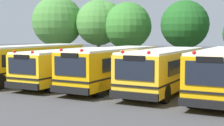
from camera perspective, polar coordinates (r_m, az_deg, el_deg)
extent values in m
plane|color=#424244|center=(21.27, 4.30, -4.49)|extent=(160.00, 160.00, 0.00)
cube|color=yellow|center=(25.84, -13.88, 0.26)|extent=(2.55, 11.13, 2.18)
cube|color=white|center=(25.77, -13.93, 2.81)|extent=(2.50, 10.90, 0.12)
cube|color=black|center=(25.24, -11.28, 1.00)|extent=(0.09, 8.67, 0.78)
cube|color=black|center=(26.87, -15.51, 1.15)|extent=(0.09, 8.67, 0.78)
cube|color=black|center=(25.87, -13.86, -0.70)|extent=(2.58, 11.24, 0.10)
cylinder|color=black|center=(28.23, -7.15, -1.16)|extent=(0.29, 1.00, 1.00)
cylinder|color=black|center=(29.51, -10.70, -0.94)|extent=(0.29, 1.00, 1.00)
cube|color=yellow|center=(23.74, -7.03, -0.32)|extent=(2.46, 9.96, 1.94)
cube|color=white|center=(23.67, -7.05, 2.17)|extent=(2.41, 9.76, 0.12)
cube|color=black|center=(19.88, -15.18, -3.76)|extent=(2.46, 0.17, 0.36)
cube|color=black|center=(19.78, -15.15, -0.48)|extent=(1.98, 0.07, 0.93)
cube|color=black|center=(23.30, -4.12, 0.38)|extent=(0.07, 7.76, 0.70)
cube|color=black|center=(24.66, -9.01, 0.58)|extent=(0.07, 7.76, 0.70)
cube|color=black|center=(23.77, -7.02, -1.25)|extent=(2.48, 10.06, 0.10)
sphere|color=red|center=(19.42, -13.41, 1.77)|extent=(0.18, 0.18, 0.18)
sphere|color=red|center=(20.30, -16.27, 1.84)|extent=(0.18, 0.18, 0.18)
cube|color=black|center=(19.73, -15.21, 1.02)|extent=(1.09, 0.08, 0.24)
cylinder|color=black|center=(20.33, -10.15, -3.56)|extent=(0.28, 1.00, 1.00)
cylinder|color=black|center=(21.67, -14.66, -3.12)|extent=(0.28, 1.00, 1.00)
cylinder|color=black|center=(25.98, -1.13, -1.65)|extent=(0.28, 1.00, 1.00)
cylinder|color=black|center=(27.04, -5.12, -1.41)|extent=(0.28, 1.00, 1.00)
cube|color=#EAA80C|center=(21.79, 0.11, -0.51)|extent=(2.60, 9.56, 2.12)
cube|color=white|center=(21.72, 0.11, 2.43)|extent=(2.55, 9.36, 0.12)
cube|color=black|center=(17.85, -7.29, -4.61)|extent=(2.45, 0.21, 0.36)
cube|color=black|center=(17.72, -7.24, -0.56)|extent=(1.97, 0.10, 1.02)
cube|color=black|center=(21.48, 3.35, 0.31)|extent=(0.20, 7.41, 0.76)
cube|color=black|center=(22.62, -2.24, 0.55)|extent=(0.20, 7.41, 0.76)
cube|color=black|center=(21.84, 0.11, -1.62)|extent=(2.63, 9.65, 0.10)
sphere|color=red|center=(17.43, -5.18, 2.13)|extent=(0.18, 0.18, 0.18)
sphere|color=red|center=(18.19, -8.64, 2.21)|extent=(0.18, 0.18, 0.18)
cube|color=black|center=(17.67, -7.28, 1.30)|extent=(1.08, 0.10, 0.24)
cylinder|color=black|center=(18.50, -1.95, -4.33)|extent=(0.30, 1.01, 1.00)
cylinder|color=black|center=(19.64, -7.29, -3.82)|extent=(0.30, 1.01, 1.00)
cylinder|color=black|center=(24.09, 5.68, -2.19)|extent=(0.30, 1.01, 1.00)
cylinder|color=black|center=(24.98, 1.20, -1.91)|extent=(0.30, 1.01, 1.00)
cube|color=yellow|center=(20.46, 9.17, -0.96)|extent=(2.55, 9.51, 2.09)
cube|color=white|center=(20.37, 9.21, 2.13)|extent=(2.50, 9.32, 0.12)
cube|color=black|center=(16.13, 3.66, -5.60)|extent=(2.53, 0.18, 0.36)
cube|color=black|center=(15.99, 3.75, -1.19)|extent=(2.04, 0.07, 1.00)
cube|color=black|center=(20.35, 12.82, -0.11)|extent=(0.09, 7.41, 0.75)
cube|color=black|center=(21.14, 6.19, 0.17)|extent=(0.09, 7.41, 0.75)
cube|color=black|center=(20.50, 9.15, -2.13)|extent=(2.57, 9.61, 0.10)
sphere|color=red|center=(15.82, 6.28, 1.74)|extent=(0.18, 0.18, 0.18)
sphere|color=red|center=(16.37, 1.83, 1.88)|extent=(0.18, 0.18, 0.18)
cube|color=black|center=(15.93, 3.75, 0.85)|extent=(1.12, 0.09, 0.24)
cylinder|color=black|center=(17.09, 9.06, -5.16)|extent=(0.29, 1.00, 1.00)
cylinder|color=black|center=(17.90, 2.35, -4.64)|extent=(0.29, 1.00, 1.00)
cylinder|color=black|center=(23.08, 14.06, -2.63)|extent=(0.29, 1.00, 1.00)
cylinder|color=black|center=(23.68, 8.87, -2.35)|extent=(0.29, 1.00, 1.00)
cube|color=black|center=(14.76, 16.04, -6.78)|extent=(2.51, 0.19, 0.36)
cube|color=black|center=(14.60, 16.20, -1.76)|extent=(2.02, 0.08, 1.04)
cube|color=black|center=(20.11, 15.46, -0.08)|extent=(0.14, 7.91, 0.78)
sphere|color=red|center=(14.83, 13.82, 1.71)|extent=(0.18, 0.18, 0.18)
cube|color=black|center=(14.54, 16.25, 0.56)|extent=(1.11, 0.09, 0.24)
cylinder|color=black|center=(16.39, 13.22, -5.66)|extent=(0.29, 1.00, 1.00)
cylinder|color=black|center=(23.13, 17.20, -2.68)|extent=(0.29, 1.00, 1.00)
cylinder|color=#4C3823|center=(34.72, -9.20, 1.47)|extent=(0.34, 0.34, 2.84)
sphere|color=#478438|center=(34.69, -9.28, 7.01)|extent=(5.15, 5.15, 5.15)
sphere|color=#478438|center=(34.40, -8.92, 6.69)|extent=(3.51, 3.51, 3.51)
cylinder|color=#4C3823|center=(33.24, -2.29, 1.45)|extent=(0.36, 0.36, 2.93)
sphere|color=#478438|center=(33.20, -2.31, 6.88)|extent=(4.48, 4.48, 4.48)
sphere|color=#478438|center=(33.00, -1.11, 7.67)|extent=(3.31, 3.31, 3.31)
cylinder|color=#4C3823|center=(31.96, 2.67, 1.01)|extent=(0.28, 0.28, 2.59)
sphere|color=#387A2D|center=(31.89, 2.69, 6.35)|extent=(4.48, 4.48, 4.48)
sphere|color=#387A2D|center=(31.86, 3.66, 6.19)|extent=(3.46, 3.46, 3.46)
cylinder|color=#4C3823|center=(30.40, 12.19, 0.85)|extent=(0.29, 0.29, 2.74)
sphere|color=#1E561E|center=(30.34, 12.29, 6.44)|extent=(4.26, 4.26, 4.26)
sphere|color=#1E561E|center=(30.17, 11.77, 7.12)|extent=(2.46, 2.46, 2.46)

